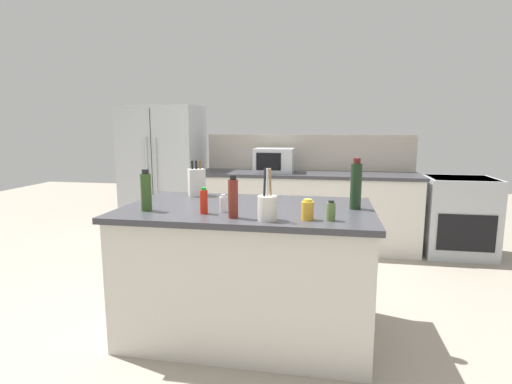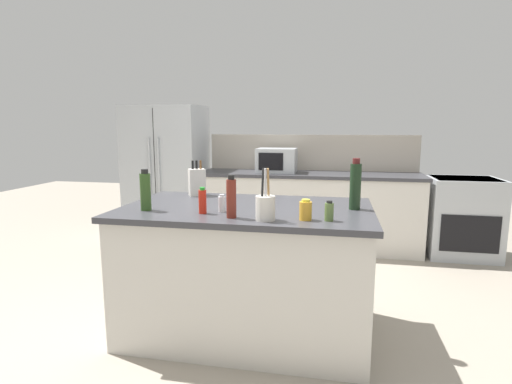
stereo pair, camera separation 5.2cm
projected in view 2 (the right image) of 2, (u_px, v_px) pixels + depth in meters
The scene contains 16 objects.
ground_plane at pixel (247, 330), 2.99m from camera, with size 14.00×14.00×0.00m, color gray.
back_counter_run at pixel (308, 210), 4.98m from camera, with size 2.72×0.66×0.94m.
wall_backsplash at pixel (311, 153), 5.18m from camera, with size 2.68×0.03×0.46m, color #B2A899.
kitchen_island at pixel (247, 270), 2.91m from camera, with size 1.76×1.05×0.94m.
refrigerator at pixel (167, 173), 5.33m from camera, with size 0.98×0.75×1.77m.
range_oven at pixel (462, 217), 4.64m from camera, with size 0.76×0.65×0.92m.
microwave at pixel (277, 160), 4.96m from camera, with size 0.48×0.39×0.30m.
knife_block at pixel (197, 182), 3.28m from camera, with size 0.16×0.15×0.29m.
utensil_crock at pixel (265, 207), 2.41m from camera, with size 0.12×0.12×0.32m.
hot_sauce_bottle at pixel (203, 201), 2.61m from camera, with size 0.05×0.05×0.17m.
salt_shaker at pixel (222, 204), 2.66m from camera, with size 0.05×0.05×0.12m.
honey_jar at pixel (306, 210), 2.43m from camera, with size 0.08×0.08×0.13m.
spice_jar_oregano at pixel (329, 211), 2.40m from camera, with size 0.05×0.05×0.12m.
vinegar_bottle at pixel (231, 198), 2.48m from camera, with size 0.06×0.06×0.27m.
wine_bottle at pixel (355, 185), 2.72m from camera, with size 0.08×0.08×0.35m.
olive_oil_bottle at pixel (145, 191), 2.70m from camera, with size 0.07×0.07×0.28m.
Camera 2 is at (0.61, -2.72, 1.50)m, focal length 28.00 mm.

